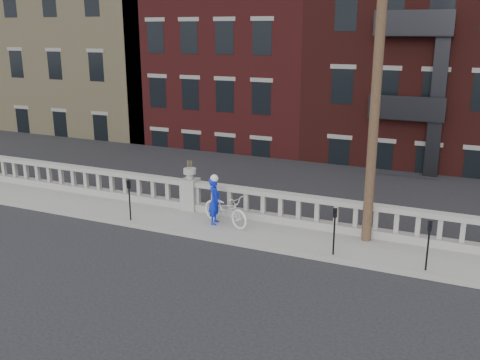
{
  "coord_description": "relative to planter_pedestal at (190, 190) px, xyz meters",
  "views": [
    {
      "loc": [
        8.88,
        -11.55,
        6.24
      ],
      "look_at": [
        2.24,
        3.2,
        1.66
      ],
      "focal_mm": 40.0,
      "sensor_mm": 36.0,
      "label": 1
    }
  ],
  "objects": [
    {
      "name": "utility_pole",
      "position": [
        6.2,
        -0.35,
        4.41
      ],
      "size": [
        1.6,
        0.28,
        10.0
      ],
      "color": "#422D1E",
      "rests_on": "sidewalk"
    },
    {
      "name": "ground",
      "position": [
        0.0,
        -3.95,
        -0.83
      ],
      "size": [
        120.0,
        120.0,
        0.0
      ],
      "primitive_type": "plane",
      "color": "black",
      "rests_on": "ground"
    },
    {
      "name": "parking_meter_c",
      "position": [
        -1.26,
        -1.8,
        0.17
      ],
      "size": [
        0.1,
        0.09,
        1.36
      ],
      "color": "black",
      "rests_on": "sidewalk"
    },
    {
      "name": "sidewalk",
      "position": [
        0.0,
        -0.95,
        -0.76
      ],
      "size": [
        32.0,
        2.2,
        0.15
      ],
      "primitive_type": "cube",
      "color": "gray",
      "rests_on": "ground"
    },
    {
      "name": "lower_level",
      "position": [
        0.56,
        19.09,
        1.8
      ],
      "size": [
        80.0,
        44.0,
        20.8
      ],
      "color": "#605E59",
      "rests_on": "ground"
    },
    {
      "name": "bicycle",
      "position": [
        1.77,
        -0.85,
        -0.17
      ],
      "size": [
        2.05,
        1.32,
        1.02
      ],
      "primitive_type": "imported",
      "rotation": [
        0.0,
        0.0,
        1.21
      ],
      "color": "silver",
      "rests_on": "sidewalk"
    },
    {
      "name": "balustrade",
      "position": [
        0.0,
        0.0,
        -0.19
      ],
      "size": [
        28.0,
        0.34,
        1.03
      ],
      "color": "gray",
      "rests_on": "sidewalk"
    },
    {
      "name": "planter_pedestal",
      "position": [
        0.0,
        0.0,
        0.0
      ],
      "size": [
        0.55,
        0.55,
        1.76
      ],
      "color": "gray",
      "rests_on": "sidewalk"
    },
    {
      "name": "parking_meter_d",
      "position": [
        5.58,
        -1.8,
        0.17
      ],
      "size": [
        0.1,
        0.09,
        1.36
      ],
      "color": "black",
      "rests_on": "sidewalk"
    },
    {
      "name": "parking_meter_e",
      "position": [
        8.05,
        -1.8,
        0.17
      ],
      "size": [
        0.1,
        0.09,
        1.36
      ],
      "color": "black",
      "rests_on": "sidewalk"
    },
    {
      "name": "cyclist",
      "position": [
        1.42,
        -0.93,
        0.09
      ],
      "size": [
        0.46,
        0.62,
        1.53
      ],
      "primitive_type": "imported",
      "rotation": [
        0.0,
        0.0,
        1.75
      ],
      "color": "#0D21C8",
      "rests_on": "sidewalk"
    }
  ]
}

